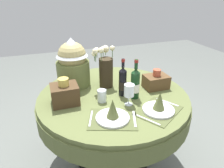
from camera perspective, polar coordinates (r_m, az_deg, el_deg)
ground at (r=2.24m, az=0.29°, el=-19.73°), size 8.00×8.00×0.00m
dining_table at (r=1.85m, az=0.33°, el=-6.30°), size 1.33×1.33×0.74m
place_setting_left at (r=1.44m, az=0.18°, el=-8.31°), size 0.41×0.36×0.16m
place_setting_right at (r=1.56m, az=13.03°, el=-5.95°), size 0.43×0.40×0.16m
flower_vase at (r=1.85m, az=-1.90°, el=4.35°), size 0.22×0.21×0.39m
wine_bottle_left at (r=1.68m, az=6.53°, el=0.10°), size 0.07×0.07×0.34m
wine_bottle_centre at (r=1.71m, az=3.01°, el=0.64°), size 0.07×0.07×0.33m
wine_glass_right at (r=1.57m, az=4.84°, el=-1.88°), size 0.08×0.08×0.18m
tumbler_mid at (r=1.65m, az=-2.87°, el=-3.33°), size 0.07×0.07×0.10m
gift_tub_back_left at (r=1.89m, az=-11.05°, el=6.35°), size 0.30×0.30×0.45m
woven_basket_side_left at (r=1.65m, az=-13.14°, el=-2.64°), size 0.21×0.18×0.22m
woven_basket_side_right at (r=1.91m, az=12.26°, el=0.82°), size 0.22×0.16×0.18m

